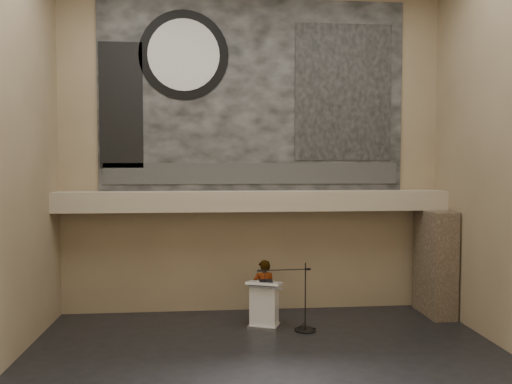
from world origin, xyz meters
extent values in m
plane|color=black|center=(0.00, 0.00, 0.00)|extent=(10.00, 10.00, 0.00)
cube|color=#846E53|center=(0.00, 4.00, 4.25)|extent=(10.00, 0.02, 8.50)
cube|color=#846E53|center=(0.00, -4.00, 4.25)|extent=(10.00, 0.02, 8.50)
cube|color=tan|center=(0.00, 3.60, 2.95)|extent=(10.00, 0.80, 0.50)
cylinder|color=#B2893D|center=(-1.60, 3.55, 2.67)|extent=(0.04, 0.04, 0.06)
cylinder|color=#B2893D|center=(1.90, 3.55, 2.67)|extent=(0.04, 0.04, 0.06)
cube|color=black|center=(0.00, 3.97, 5.70)|extent=(8.00, 0.05, 5.00)
cube|color=#2D2D2D|center=(0.00, 3.93, 3.65)|extent=(7.76, 0.02, 0.55)
cylinder|color=black|center=(-1.80, 3.93, 6.70)|extent=(2.30, 0.02, 2.30)
cylinder|color=silver|center=(-1.80, 3.91, 6.70)|extent=(1.84, 0.02, 1.84)
cube|color=black|center=(2.40, 3.93, 5.80)|extent=(2.60, 0.02, 3.60)
cube|color=black|center=(-3.40, 3.93, 5.40)|extent=(1.10, 0.02, 3.20)
cube|color=#423528|center=(4.65, 3.15, 1.35)|extent=(0.60, 1.40, 2.70)
cube|color=silver|center=(0.13, 2.49, 0.04)|extent=(0.85, 0.75, 0.08)
cube|color=white|center=(0.13, 2.49, 0.56)|extent=(0.73, 0.62, 0.96)
cube|color=white|center=(0.13, 2.47, 1.07)|extent=(0.93, 0.80, 0.14)
cube|color=black|center=(0.17, 2.48, 1.12)|extent=(0.31, 0.25, 0.04)
cube|color=silver|center=(0.04, 2.42, 1.10)|extent=(0.24, 0.31, 0.00)
imported|color=silver|center=(0.17, 2.90, 0.77)|extent=(0.58, 0.39, 1.55)
cylinder|color=black|center=(1.06, 2.18, 0.01)|extent=(0.52, 0.52, 0.02)
cylinder|color=black|center=(1.06, 2.18, 0.80)|extent=(0.03, 0.03, 1.60)
cylinder|color=black|center=(0.53, 2.15, 1.45)|extent=(1.18, 0.09, 0.02)
camera|label=1|loc=(-1.12, -9.15, 3.85)|focal=35.00mm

